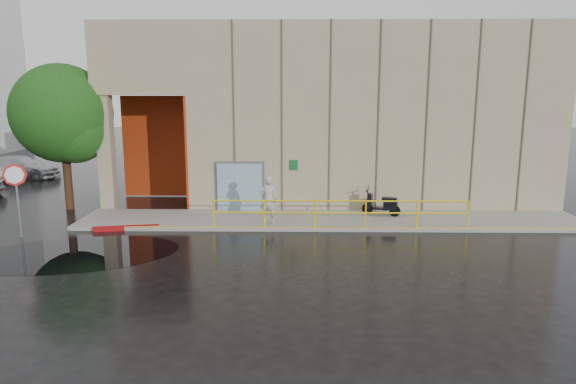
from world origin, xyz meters
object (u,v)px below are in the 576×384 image
stop_sign (16,184)px  car_c (20,167)px  scooter (382,198)px  red_curb (126,228)px  person (268,200)px  tree_near (65,117)px

stop_sign → car_c: size_ratio=0.58×
scooter → car_c: size_ratio=0.35×
stop_sign → red_curb: 4.07m
scooter → car_c: (-20.15, 9.75, -0.19)m
person → scooter: person is taller
red_curb → tree_near: tree_near is taller
red_curb → person: bearing=6.3°
person → stop_sign: stop_sign is taller
car_c → tree_near: 11.09m
scooter → stop_sign: stop_sign is taller
tree_near → person: bearing=-18.3°
person → tree_near: size_ratio=0.29×
person → stop_sign: (-8.84, -1.56, 0.86)m
stop_sign → tree_near: 4.98m
stop_sign → car_c: (-6.75, 12.69, -1.27)m
stop_sign → tree_near: tree_near is taller
person → car_c: size_ratio=0.40×
red_curb → car_c: size_ratio=0.52×
scooter → car_c: scooter is taller
stop_sign → person: bearing=4.5°
car_c → tree_near: bearing=-138.9°
tree_near → red_curb: bearing=-44.8°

